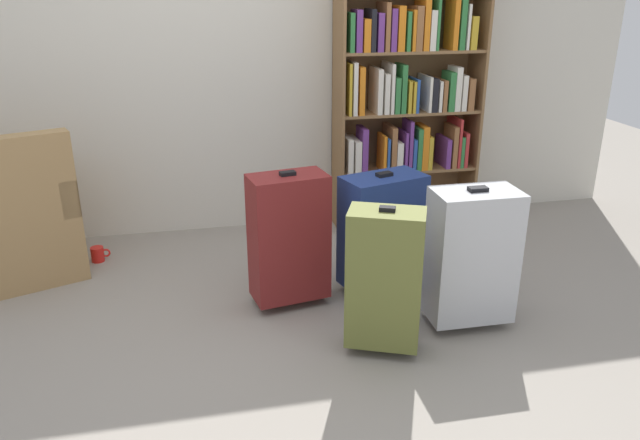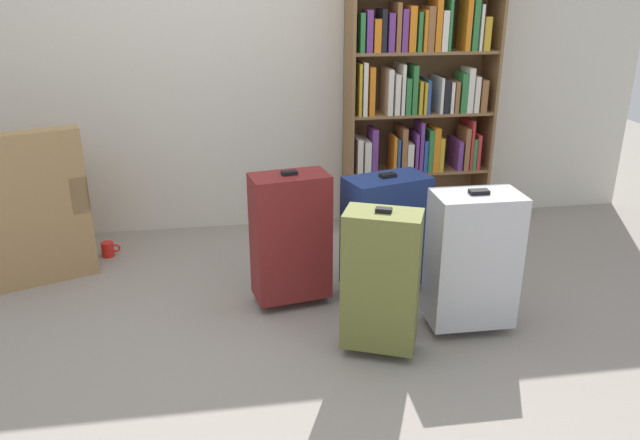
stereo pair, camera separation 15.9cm
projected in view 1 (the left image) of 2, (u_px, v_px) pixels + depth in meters
name	position (u px, v px, depth m)	size (l,w,h in m)	color
ground_plane	(290.00, 356.00, 2.94)	(9.84, 9.84, 0.00)	gray
back_wall	(242.00, 40.00, 4.09)	(5.62, 0.10, 2.60)	beige
bookshelf	(408.00, 69.00, 4.18)	(1.01, 0.30, 2.03)	brown
armchair	(10.00, 226.00, 3.64)	(0.91, 0.91, 0.90)	#9E7A4C
mug	(98.00, 254.00, 3.92)	(0.12, 0.08, 0.10)	red
suitcase_olive	(384.00, 279.00, 2.85)	(0.40, 0.32, 0.74)	brown
suitcase_dark_red	(289.00, 237.00, 3.28)	(0.44, 0.29, 0.76)	maroon
suitcase_silver	(471.00, 255.00, 3.08)	(0.42, 0.26, 0.75)	#B7BABF
suitcase_navy_blue	(382.00, 230.00, 3.45)	(0.50, 0.36, 0.70)	navy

